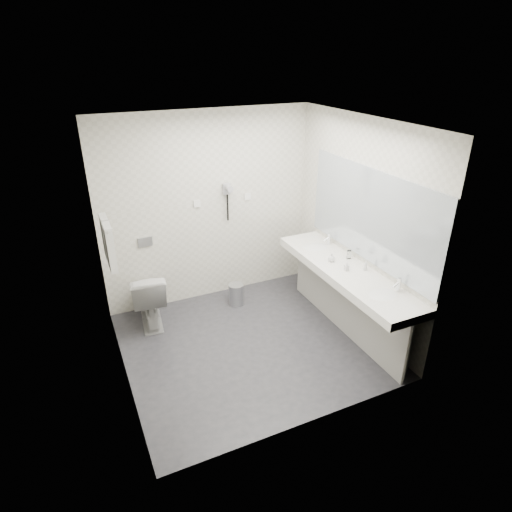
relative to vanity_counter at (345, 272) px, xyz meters
name	(u,v)px	position (x,y,z in m)	size (l,w,h in m)	color
floor	(250,344)	(-1.12, 0.20, -0.80)	(2.80, 2.80, 0.00)	#2C2B31
ceiling	(248,124)	(-1.12, 0.20, 1.70)	(2.80, 2.80, 0.00)	silver
wall_back	(208,209)	(-1.12, 1.50, 0.45)	(2.80, 2.80, 0.00)	silver
wall_front	(314,308)	(-1.12, -1.10, 0.45)	(2.80, 2.80, 0.00)	silver
wall_left	(111,273)	(-2.52, 0.20, 0.45)	(2.60, 2.60, 0.00)	silver
wall_right	(358,226)	(0.27, 0.20, 0.45)	(2.60, 2.60, 0.00)	silver
vanity_counter	(345,272)	(0.00, 0.00, 0.00)	(0.55, 2.20, 0.10)	white
vanity_panel	(344,303)	(0.02, 0.00, -0.42)	(0.03, 2.15, 0.75)	#999791
vanity_post_near	(407,352)	(0.05, -1.04, -0.42)	(0.06, 0.06, 0.75)	silver
vanity_post_far	(302,267)	(0.05, 1.04, -0.42)	(0.06, 0.06, 0.75)	silver
mirror	(370,216)	(0.26, 0.00, 0.65)	(0.02, 2.20, 1.05)	#B2BCC6
basin_near	(383,296)	(0.00, -0.65, 0.04)	(0.40, 0.31, 0.05)	white
basin_far	(316,248)	(0.00, 0.65, 0.04)	(0.40, 0.31, 0.05)	white
faucet_near	(399,284)	(0.19, -0.65, 0.12)	(0.04, 0.04, 0.15)	silver
faucet_far	(329,239)	(0.19, 0.65, 0.12)	(0.04, 0.04, 0.15)	silver
soap_bottle_a	(347,266)	(-0.03, -0.05, 0.10)	(0.05, 0.05, 0.10)	silver
soap_bottle_b	(331,257)	(-0.05, 0.22, 0.10)	(0.08, 0.08, 0.11)	silver
soap_bottle_c	(365,266)	(0.17, -0.13, 0.11)	(0.04, 0.04, 0.11)	silver
glass_left	(349,255)	(0.19, 0.20, 0.10)	(0.05, 0.05, 0.10)	silver
toilet	(149,297)	(-2.07, 1.13, -0.44)	(0.41, 0.72, 0.73)	white
flush_plate	(145,242)	(-1.98, 1.49, 0.15)	(0.18, 0.02, 0.12)	#B2B5BA
pedal_bin	(236,295)	(-0.93, 1.09, -0.66)	(0.20, 0.20, 0.28)	#B2B5BA
bin_lid	(236,285)	(-0.93, 1.09, -0.51)	(0.20, 0.20, 0.01)	#B2B5BA
towel_rail	(104,223)	(-2.47, 0.75, 0.75)	(0.02, 0.02, 0.62)	silver
towel_near	(110,248)	(-2.46, 0.61, 0.53)	(0.07, 0.24, 0.48)	silver
towel_far	(106,238)	(-2.46, 0.89, 0.53)	(0.07, 0.24, 0.48)	silver
dryer_cradle	(227,189)	(-0.88, 1.47, 0.70)	(0.10, 0.04, 0.14)	#9D9CA2
dryer_barrel	(229,188)	(-0.88, 1.40, 0.73)	(0.08, 0.08, 0.14)	#9D9CA2
dryer_cord	(228,208)	(-0.88, 1.46, 0.45)	(0.02, 0.02, 0.35)	black
switch_plate_a	(197,204)	(-1.27, 1.49, 0.55)	(0.09, 0.02, 0.09)	white
switch_plate_b	(248,197)	(-0.57, 1.49, 0.55)	(0.09, 0.02, 0.09)	white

